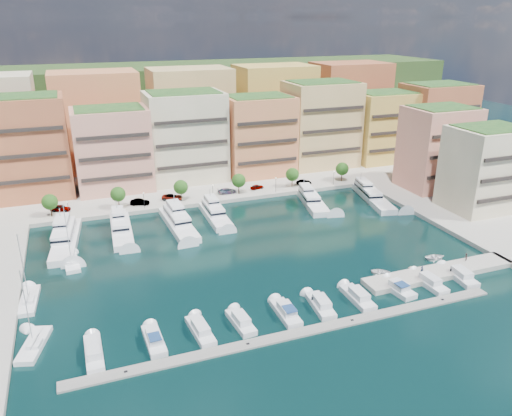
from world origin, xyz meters
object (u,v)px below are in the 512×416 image
Objects in this scene: sailboat_1 at (29,301)px; car_0 at (60,208)px; cruiser_1 at (154,341)px; car_1 at (140,202)px; yacht_5 at (312,200)px; tree_2 at (181,187)px; tree_5 at (342,169)px; yacht_3 at (215,213)px; lamppost_3 at (276,182)px; cruiser_7 at (398,289)px; cruiser_0 at (94,353)px; car_2 at (172,197)px; lamppost_1 at (144,198)px; tree_3 at (239,181)px; cruiser_4 at (286,313)px; person_0 at (422,269)px; cruiser_8 at (429,283)px; sailboat_0 at (34,346)px; tender_1 at (411,267)px; tree_0 at (50,202)px; yacht_2 at (178,221)px; yacht_6 at (372,195)px; tree_4 at (292,175)px; lamppost_0 at (68,207)px; cruiser_5 at (321,305)px; car_5 at (304,182)px; lamppost_4 at (334,175)px; cruiser_6 at (358,298)px; person_1 at (466,257)px; tender_0 at (381,272)px; cruiser_3 at (241,322)px; car_4 at (257,187)px; cruiser_2 at (201,331)px; sailboat_2 at (71,263)px; yacht_1 at (121,228)px; yacht_0 at (66,237)px; cruiser_9 at (460,276)px; tree_1 at (118,194)px; car_3 at (227,191)px.

sailboat_1 reaches higher than car_0.
car_1 is (6.36, 58.65, 1.23)m from cruiser_1.
tree_2 is at bearing 158.82° from yacht_5.
yacht_3 is at bearing -163.69° from tree_5.
lamppost_3 reaches higher than cruiser_7.
car_2 is (23.75, 59.58, 1.21)m from cruiser_0.
tree_3 is at bearing 5.06° from lamppost_1.
cruiser_4 is 29.48m from person_0.
cruiser_8 is 67.74m from sailboat_0.
tender_1 is (-13.67, -51.65, -4.38)m from tree_5.
tree_0 is 0.26× the size of yacht_2.
tree_0 is 82.37m from yacht_6.
lamppost_1 is 0.24× the size of yacht_5.
tree_2 is at bearing 9.69° from person_0.
tree_4 is 1.35× the size of lamppost_0.
cruiser_5 is 73.62m from car_0.
cruiser_4 is 66.91m from car_5.
tree_0 is at bearing 178.27° from lamppost_4.
car_5 reaches higher than cruiser_6.
lamppost_3 is at bearing -101.23° from person_1.
cruiser_1 is at bearing 122.90° from tender_0.
cruiser_3 is 2.00× the size of car_4.
cruiser_2 is 0.65× the size of sailboat_2.
yacht_2 is at bearing 91.06° from cruiser_3.
cruiser_8 is (33.38, -58.09, -4.20)m from tree_2.
yacht_1 is (-43.07, -11.32, -2.73)m from lamppost_3.
tree_2 reaches higher than cruiser_0.
yacht_2 is (-52.06, -14.26, -3.53)m from tree_5.
sailboat_1 reaches higher than yacht_5.
tree_5 reaches higher than car_5.
cruiser_0 is 1.83× the size of car_1.
tree_0 is 48.00m from tree_3.
cruiser_3 is 4.78× the size of person_1.
tree_3 is 1.17× the size of car_1.
cruiser_1 is (-49.21, -45.67, -0.64)m from yacht_5.
yacht_0 is 47.34m from cruiser_2.
cruiser_0 is (-74.86, -43.52, -0.66)m from yacht_6.
cruiser_6 is 61.64m from car_5.
car_1 is (17.23, 2.85, -2.03)m from lamppost_0.
cruiser_1 is 57.67m from cruiser_9.
tree_4 is 58.26m from cruiser_8.
tree_1 is 0.69× the size of cruiser_4.
car_2 reaches higher than cruiser_6.
person_1 reaches higher than cruiser_7.
yacht_2 is 48.63m from tender_0.
car_3 is at bearing 5.00° from lamppost_0.
car_2 is at bearing 2.84° from tree_0.
car_1 reaches higher than cruiser_1.
yacht_3 is 56.57m from sailboat_0.
cruiser_6 is at bearing 0.07° from cruiser_4.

